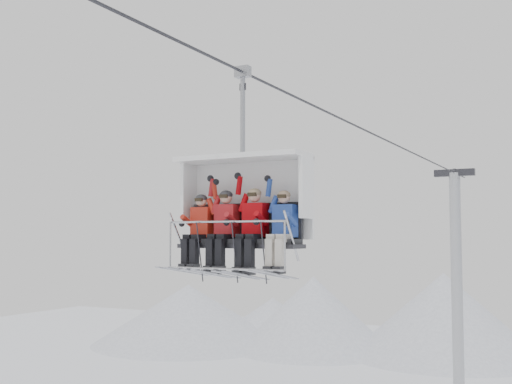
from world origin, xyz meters
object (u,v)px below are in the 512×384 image
at_px(skier_center_left, 224,227).
at_px(skier_center_right, 253,226).
at_px(lift_tower_right, 458,322).
at_px(chairlift_carrier, 246,201).
at_px(skier_far_left, 199,228).
at_px(skier_far_right, 282,227).

xyz_separation_m(skier_center_left, skier_center_right, (0.63, 0.00, 0.01)).
bearing_deg(lift_tower_right, chairlift_carrier, -90.00).
distance_m(chairlift_carrier, skier_center_left, 0.67).
bearing_deg(skier_far_left, lift_tower_right, 87.77).
xyz_separation_m(skier_far_left, skier_far_right, (1.83, 0.00, 0.01)).
bearing_deg(skier_far_right, skier_center_right, 179.36).
bearing_deg(skier_center_left, chairlift_carrier, 44.55).
relative_size(lift_tower_right, skier_far_right, 7.99).
height_order(lift_tower_right, skier_far_right, lift_tower_right).
relative_size(lift_tower_right, skier_far_left, 7.99).
bearing_deg(skier_center_left, lift_tower_right, 89.21).
height_order(lift_tower_right, skier_far_left, lift_tower_right).
distance_m(lift_tower_right, skier_far_left, 23.20).
height_order(chairlift_carrier, skier_center_right, chairlift_carrier).
distance_m(lift_tower_right, skier_center_left, 23.18).
xyz_separation_m(lift_tower_right, skier_center_right, (0.32, -22.74, 4.46)).
height_order(lift_tower_right, skier_center_right, lift_tower_right).
distance_m(chairlift_carrier, skier_far_left, 1.08).
relative_size(skier_center_left, skier_center_right, 0.98).
bearing_deg(skier_center_left, skier_far_left, -179.29).
xyz_separation_m(skier_far_left, skier_center_left, (0.57, 0.01, 0.03)).
distance_m(skier_far_left, skier_far_right, 1.83).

